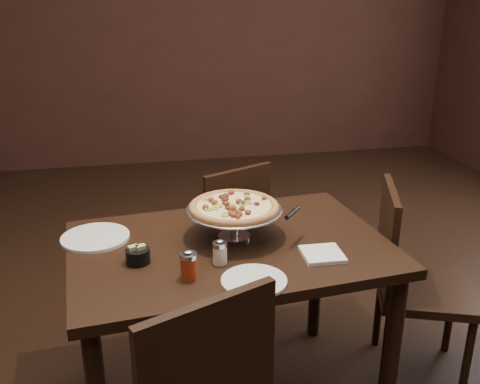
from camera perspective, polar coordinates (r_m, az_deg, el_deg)
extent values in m
cube|color=black|center=(5.35, -8.98, 17.72)|extent=(6.00, 0.02, 2.80)
cube|color=black|center=(2.05, -1.09, -6.02)|extent=(1.26, 0.90, 0.04)
cylinder|color=black|center=(2.19, 15.88, -16.52)|extent=(0.06, 0.06, 0.71)
cylinder|color=black|center=(2.47, -15.64, -11.84)|extent=(0.06, 0.06, 0.71)
cylinder|color=black|center=(2.68, 8.14, -8.49)|extent=(0.06, 0.06, 0.71)
cylinder|color=#AEAEB5|center=(2.09, -0.63, -4.73)|extent=(0.13, 0.13, 0.01)
cylinder|color=#AEAEB5|center=(2.07, -0.64, -3.39)|extent=(0.03, 0.03, 0.10)
cylinder|color=#AEAEB5|center=(2.05, -0.64, -2.04)|extent=(0.09, 0.09, 0.01)
cylinder|color=#AAAAAF|center=(2.05, -0.64, -1.90)|extent=(0.36, 0.36, 0.01)
torus|color=#AAAAAF|center=(2.05, -0.64, -1.88)|extent=(0.37, 0.37, 0.01)
cylinder|color=brown|center=(2.05, -0.64, -1.69)|extent=(0.34, 0.34, 0.01)
torus|color=brown|center=(2.04, -0.64, -1.60)|extent=(0.35, 0.35, 0.03)
cylinder|color=#DEBB7A|center=(2.04, -0.64, -1.48)|extent=(0.29, 0.29, 0.01)
cylinder|color=beige|center=(1.89, -2.15, -6.72)|extent=(0.05, 0.05, 0.07)
cylinder|color=#AEAEB5|center=(1.87, -2.17, -5.60)|extent=(0.05, 0.05, 0.02)
ellipsoid|color=#AEAEB5|center=(1.86, -2.17, -5.24)|extent=(0.03, 0.03, 0.01)
cylinder|color=maroon|center=(1.80, -5.51, -8.07)|extent=(0.06, 0.06, 0.07)
cylinder|color=#AEAEB5|center=(1.78, -5.56, -6.78)|extent=(0.06, 0.06, 0.02)
ellipsoid|color=#AEAEB5|center=(1.78, -5.57, -6.36)|extent=(0.03, 0.03, 0.01)
cylinder|color=black|center=(1.93, -10.83, -6.71)|extent=(0.09, 0.09, 0.05)
cube|color=tan|center=(1.92, -11.28, -6.43)|extent=(0.04, 0.03, 0.06)
cube|color=tan|center=(1.92, -10.51, -6.37)|extent=(0.04, 0.03, 0.06)
cube|color=white|center=(1.97, 8.77, -6.59)|extent=(0.15, 0.15, 0.02)
cylinder|color=silver|center=(2.15, -15.17, -4.70)|extent=(0.26, 0.26, 0.01)
cylinder|color=silver|center=(1.79, 1.50, -9.45)|extent=(0.22, 0.22, 0.01)
cone|color=#AEAEB5|center=(2.01, 5.59, -2.30)|extent=(0.15, 0.15, 0.00)
cylinder|color=black|center=(2.01, 5.59, -2.23)|extent=(0.08, 0.10, 0.02)
cube|color=black|center=(2.89, -2.31, -4.97)|extent=(0.52, 0.52, 0.04)
cube|color=black|center=(2.66, -0.22, -1.77)|extent=(0.37, 0.19, 0.41)
cylinder|color=black|center=(3.18, -1.52, -6.66)|extent=(0.03, 0.03, 0.38)
cylinder|color=black|center=(3.03, -6.47, -8.26)|extent=(0.03, 0.03, 0.38)
cylinder|color=black|center=(2.95, 2.07, -8.91)|extent=(0.03, 0.03, 0.38)
cylinder|color=black|center=(2.79, -3.10, -10.81)|extent=(0.03, 0.03, 0.38)
cube|color=black|center=(1.52, -3.30, -18.66)|extent=(0.40, 0.19, 0.44)
cube|color=black|center=(2.51, 19.19, -9.83)|extent=(0.53, 0.53, 0.04)
cube|color=black|center=(2.37, 15.45, -4.61)|extent=(0.17, 0.40, 0.43)
cylinder|color=black|center=(2.53, 23.08, -16.09)|extent=(0.04, 0.04, 0.40)
cylinder|color=black|center=(2.80, 21.49, -12.09)|extent=(0.04, 0.04, 0.40)
cylinder|color=black|center=(2.46, 15.29, -16.13)|extent=(0.04, 0.04, 0.40)
cylinder|color=black|center=(2.74, 14.56, -11.99)|extent=(0.04, 0.04, 0.40)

